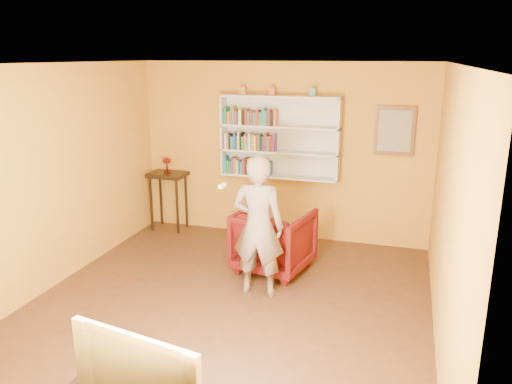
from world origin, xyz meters
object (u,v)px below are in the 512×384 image
bookshelf (280,137)px  person (258,227)px  console_table (168,183)px  armchair (274,240)px  ruby_lustre (167,162)px  television (145,366)px

bookshelf → person: (0.24, -1.96, -0.75)m
bookshelf → person: bearing=-83.0°
console_table → armchair: size_ratio=1.03×
armchair → person: (-0.00, -0.71, 0.43)m
console_table → armchair: console_table is taller
bookshelf → person: bookshelf is taller
bookshelf → ruby_lustre: bearing=-175.0°
bookshelf → ruby_lustre: (-1.83, -0.16, -0.47)m
armchair → ruby_lustre: bearing=-15.8°
bookshelf → armchair: 1.73m
console_table → armchair: 2.37m
ruby_lustre → armchair: (2.08, -1.08, -0.71)m
bookshelf → television: (0.26, -4.66, -0.83)m
bookshelf → console_table: 2.01m
bookshelf → television: bearing=-86.8°
armchair → television: 3.43m
armchair → person: 0.83m
bookshelf → television: bookshelf is taller
ruby_lustre → armchair: size_ratio=0.26×
console_table → television: size_ratio=0.93×
person → console_table: bearing=-43.0°
person → television: size_ratio=1.67×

